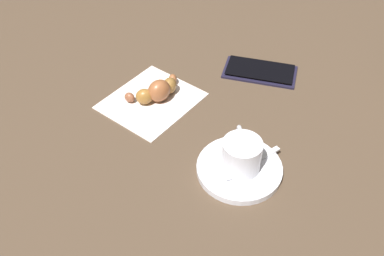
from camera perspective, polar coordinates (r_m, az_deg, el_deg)
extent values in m
plane|color=#493929|center=(0.78, 0.41, -1.27)|extent=(1.80, 1.80, 0.00)
cylinder|color=white|center=(0.73, 6.19, -5.20)|extent=(0.14, 0.14, 0.01)
cylinder|color=white|center=(0.70, 6.25, -3.66)|extent=(0.06, 0.06, 0.05)
cylinder|color=black|center=(0.69, 6.35, -2.74)|extent=(0.05, 0.05, 0.00)
torus|color=white|center=(0.73, 6.08, -1.29)|extent=(0.04, 0.04, 0.04)
cube|color=silver|center=(0.74, 8.50, -4.04)|extent=(0.02, 0.09, 0.00)
ellipsoid|color=silver|center=(0.71, 4.88, -6.03)|extent=(0.02, 0.03, 0.01)
cube|color=white|center=(0.74, 5.12, -3.00)|extent=(0.04, 0.06, 0.01)
cube|color=silver|center=(0.86, -5.26, 3.57)|extent=(0.18, 0.19, 0.00)
ellipsoid|color=brown|center=(0.85, -8.06, 3.94)|extent=(0.03, 0.02, 0.02)
ellipsoid|color=olive|center=(0.84, -6.17, 4.06)|extent=(0.04, 0.04, 0.03)
ellipsoid|color=brown|center=(0.84, -4.27, 4.84)|extent=(0.04, 0.05, 0.04)
ellipsoid|color=olive|center=(0.86, -2.91, 5.48)|extent=(0.04, 0.04, 0.03)
ellipsoid|color=#965834|center=(0.89, -2.50, 6.35)|extent=(0.03, 0.03, 0.02)
cube|color=#1D1A2F|center=(0.93, 8.76, 7.25)|extent=(0.17, 0.14, 0.01)
cube|color=black|center=(0.93, 8.79, 7.50)|extent=(0.15, 0.13, 0.00)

